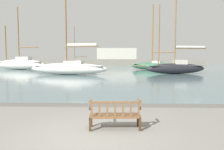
% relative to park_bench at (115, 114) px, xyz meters
% --- Properties ---
extents(ground_plane, '(160.00, 160.00, 0.00)m').
position_rel_park_bench_xyz_m(ground_plane, '(-0.74, -0.64, -0.47)').
color(ground_plane, gray).
extents(harbor_water, '(100.00, 80.00, 0.08)m').
position_rel_park_bench_xyz_m(harbor_water, '(-0.74, 43.36, -0.43)').
color(harbor_water, slate).
rests_on(harbor_water, ground).
extents(quay_edge_kerb, '(40.00, 0.30, 0.12)m').
position_rel_park_bench_xyz_m(quay_edge_kerb, '(-0.74, 3.21, -0.41)').
color(quay_edge_kerb, '#5B5954').
rests_on(quay_edge_kerb, ground).
extents(park_bench, '(1.62, 0.60, 0.92)m').
position_rel_park_bench_xyz_m(park_bench, '(0.00, 0.00, 0.00)').
color(park_bench, '#3D2A19').
rests_on(park_bench, ground).
extents(sailboat_nearest_port, '(10.68, 4.54, 11.83)m').
position_rel_park_bench_xyz_m(sailboat_nearest_port, '(-18.76, 34.68, 0.78)').
color(sailboat_nearest_port, silver).
rests_on(sailboat_nearest_port, harbor_water).
extents(sailboat_mid_port, '(8.78, 5.17, 12.22)m').
position_rel_park_bench_xyz_m(sailboat_mid_port, '(6.74, 34.90, 0.49)').
color(sailboat_mid_port, '#2D6647').
rests_on(sailboat_mid_port, harbor_water).
extents(sailboat_far_starboard, '(11.04, 4.27, 13.52)m').
position_rel_park_bench_xyz_m(sailboat_far_starboard, '(-6.52, 22.07, 0.59)').
color(sailboat_far_starboard, silver).
rests_on(sailboat_far_starboard, harbor_water).
extents(sailboat_far_port, '(10.15, 3.63, 11.88)m').
position_rel_park_bench_xyz_m(sailboat_far_port, '(8.13, 23.88, 0.60)').
color(sailboat_far_port, black).
rests_on(sailboat_far_port, harbor_water).
extents(sailboat_outer_starboard, '(6.27, 3.29, 9.02)m').
position_rel_park_bench_xyz_m(sailboat_outer_starboard, '(-9.09, 39.68, 0.35)').
color(sailboat_outer_starboard, silver).
rests_on(sailboat_outer_starboard, harbor_water).
extents(far_breakwater, '(54.27, 2.40, 5.37)m').
position_rel_park_bench_xyz_m(far_breakwater, '(-0.67, 60.32, 1.17)').
color(far_breakwater, slate).
rests_on(far_breakwater, ground).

